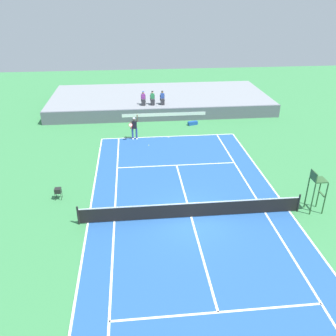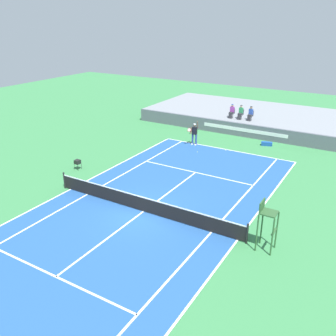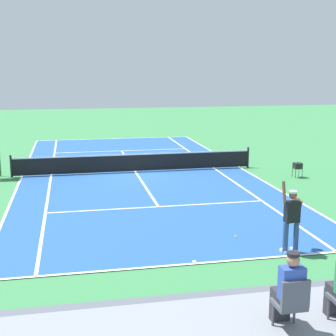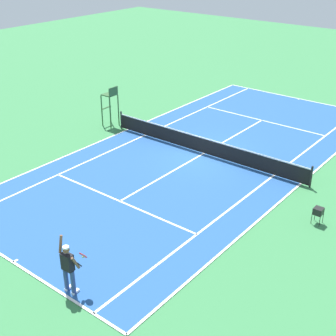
{
  "view_description": "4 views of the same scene",
  "coord_description": "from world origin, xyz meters",
  "views": [
    {
      "loc": [
        -2.9,
        -15.93,
        11.04
      ],
      "look_at": [
        -0.84,
        4.08,
        1.0
      ],
      "focal_mm": 38.48,
      "sensor_mm": 36.0,
      "label": 1
    },
    {
      "loc": [
        10.33,
        -14.65,
        10.04
      ],
      "look_at": [
        -0.84,
        4.08,
        1.0
      ],
      "focal_mm": 39.41,
      "sensor_mm": 36.0,
      "label": 2
    },
    {
      "loc": [
        3.13,
        23.57,
        5.09
      ],
      "look_at": [
        -0.84,
        4.08,
        1.0
      ],
      "focal_mm": 51.82,
      "sensor_mm": 36.0,
      "label": 3
    },
    {
      "loc": [
        -12.88,
        19.26,
        10.54
      ],
      "look_at": [
        -0.84,
        4.08,
        1.0
      ],
      "focal_mm": 51.22,
      "sensor_mm": 36.0,
      "label": 4
    }
  ],
  "objects": [
    {
      "name": "spectator_seated_2",
      "position": [
        -0.01,
        17.29,
        1.8
      ],
      "size": [
        0.44,
        0.6,
        1.26
      ],
      "color": "#474C56",
      "rests_on": "bleacher_platform"
    },
    {
      "name": "ball_hopper",
      "position": [
        -7.41,
        2.7,
        0.57
      ],
      "size": [
        0.36,
        0.36,
        0.7
      ],
      "color": "black",
      "rests_on": "ground"
    },
    {
      "name": "barrier_wall",
      "position": [
        0.0,
        15.93,
        0.59
      ],
      "size": [
        22.14,
        0.25,
        1.19
      ],
      "color": "#565B66",
      "rests_on": "ground"
    },
    {
      "name": "ground_plane",
      "position": [
        0.0,
        0.0,
        0.0
      ],
      "size": [
        80.0,
        80.0,
        0.0
      ],
      "primitive_type": "plane",
      "color": "#387F47"
    },
    {
      "name": "spectator_seated_0",
      "position": [
        -1.81,
        17.29,
        1.8
      ],
      "size": [
        0.44,
        0.6,
        1.26
      ],
      "color": "#474C56",
      "rests_on": "bleacher_platform"
    },
    {
      "name": "court",
      "position": [
        0.0,
        0.0,
        0.01
      ],
      "size": [
        11.08,
        23.88,
        0.03
      ],
      "color": "#235193",
      "rests_on": "ground"
    },
    {
      "name": "tennis_player",
      "position": [
        -2.8,
        11.64,
        0.99
      ],
      "size": [
        0.76,
        0.65,
        2.08
      ],
      "color": "navy",
      "rests_on": "ground"
    },
    {
      "name": "umpire_chair",
      "position": [
        6.77,
        0.0,
        1.56
      ],
      "size": [
        0.77,
        0.77,
        2.44
      ],
      "color": "#2D562D",
      "rests_on": "ground"
    },
    {
      "name": "net",
      "position": [
        0.0,
        0.0,
        0.52
      ],
      "size": [
        11.98,
        0.1,
        1.07
      ],
      "color": "black",
      "rests_on": "ground"
    },
    {
      "name": "bleacher_platform",
      "position": [
        0.0,
        21.0,
        0.59
      ],
      "size": [
        22.14,
        9.9,
        1.19
      ],
      "primitive_type": "cube",
      "color": "gray",
      "rests_on": "ground"
    },
    {
      "name": "equipment_bag",
      "position": [
        2.49,
        14.57,
        0.16
      ],
      "size": [
        0.95,
        0.57,
        0.32
      ],
      "color": "#194799",
      "rests_on": "ground"
    },
    {
      "name": "spectator_seated_1",
      "position": [
        -0.95,
        17.29,
        1.8
      ],
      "size": [
        0.44,
        0.6,
        1.26
      ],
      "color": "#474C56",
      "rests_on": "bleacher_platform"
    },
    {
      "name": "tennis_ball",
      "position": [
        -1.73,
        10.14,
        0.03
      ],
      "size": [
        0.07,
        0.07,
        0.07
      ],
      "primitive_type": "sphere",
      "color": "#D1E533",
      "rests_on": "ground"
    }
  ]
}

